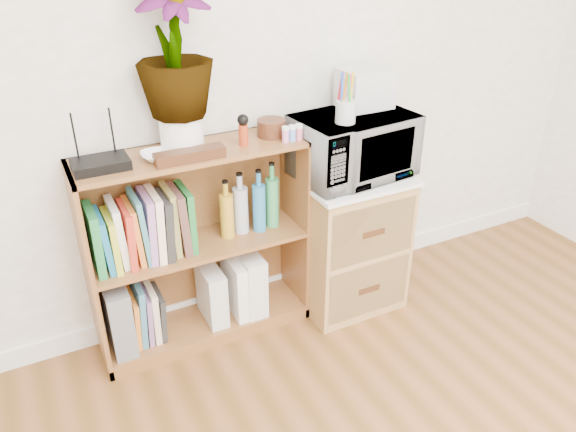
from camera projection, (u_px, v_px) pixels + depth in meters
skirting_board at (259, 287)px, 3.02m from camera, size 4.00×0.02×0.10m
bookshelf at (200, 248)px, 2.57m from camera, size 1.00×0.30×0.95m
wicker_unit at (346, 241)px, 2.86m from camera, size 0.50×0.45×0.70m
microwave at (353, 146)px, 2.61m from camera, size 0.57×0.41×0.30m
pen_cup at (346, 112)px, 2.43m from camera, size 0.09×0.09×0.10m
small_appliance at (365, 88)px, 2.61m from camera, size 0.23×0.19×0.18m
router at (100, 164)px, 2.17m from camera, size 0.21×0.15×0.04m
white_bowl at (157, 156)px, 2.25m from camera, size 0.13×0.13×0.03m
plant_pot at (182, 133)px, 2.31m from camera, size 0.18×0.18×0.15m
potted_plant at (174, 47)px, 2.14m from camera, size 0.30×0.30×0.54m
trinket_box at (190, 155)px, 2.24m from camera, size 0.28×0.07×0.05m
kokeshi_doll at (243, 135)px, 2.37m from camera, size 0.04×0.04×0.09m
wooden_bowl at (271, 128)px, 2.48m from camera, size 0.13×0.13×0.07m
paint_jars at (292, 135)px, 2.43m from camera, size 0.10×0.04×0.05m
file_box at (117, 314)px, 2.52m from camera, size 0.10×0.27×0.33m
magazine_holder_left at (212, 294)px, 2.70m from camera, size 0.09×0.23×0.28m
magazine_holder_mid at (238, 285)px, 2.75m from camera, size 0.09×0.24×0.30m
magazine_holder_right at (249, 280)px, 2.77m from camera, size 0.10×0.25×0.32m
cookbooks at (143, 228)px, 2.39m from camera, size 0.43×0.20×0.31m
liquor_bottles at (250, 203)px, 2.59m from camera, size 0.29×0.07×0.31m
lower_books at (146, 313)px, 2.58m from camera, size 0.15×0.19×0.30m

